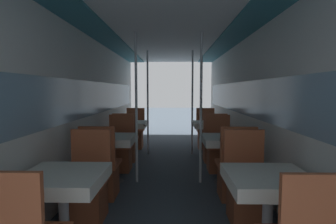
{
  "coord_description": "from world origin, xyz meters",
  "views": [
    {
      "loc": [
        0.07,
        -1.24,
        1.43
      ],
      "look_at": [
        -0.01,
        2.78,
        1.09
      ],
      "focal_mm": 28.0,
      "sensor_mm": 36.0,
      "label": 1
    }
  ],
  "objects_px": {
    "dining_table_left_0": "(63,183)",
    "chair_left_far_0": "(87,193)",
    "chair_right_near_1": "(235,176)",
    "dining_table_left_1": "(112,142)",
    "chair_left_near_1": "(102,175)",
    "support_pole_left_2": "(148,103)",
    "chair_right_near_2": "(213,147)",
    "chair_left_near_2": "(126,146)",
    "chair_left_far_2": "(135,136)",
    "dining_table_left_2": "(131,126)",
    "support_pole_left_1": "(136,109)",
    "dining_table_right_1": "(226,142)",
    "dining_table_right_2": "(210,126)",
    "chair_left_far_1": "(120,154)",
    "chair_right_far_1": "(219,154)",
    "support_pole_right_1": "(201,109)",
    "chair_right_far_0": "(247,194)",
    "dining_table_right_0": "(268,185)",
    "chair_right_far_2": "(206,136)",
    "support_pole_right_2": "(192,103)"
  },
  "relations": [
    {
      "from": "chair_left_far_2",
      "to": "dining_table_right_0",
      "type": "relative_size",
      "value": 1.36
    },
    {
      "from": "support_pole_left_1",
      "to": "chair_right_near_2",
      "type": "distance_m",
      "value": 2.01
    },
    {
      "from": "dining_table_left_2",
      "to": "chair_right_far_2",
      "type": "distance_m",
      "value": 1.89
    },
    {
      "from": "chair_left_far_0",
      "to": "support_pole_left_2",
      "type": "relative_size",
      "value": 0.43
    },
    {
      "from": "dining_table_left_0",
      "to": "dining_table_right_0",
      "type": "distance_m",
      "value": 1.76
    },
    {
      "from": "support_pole_left_1",
      "to": "chair_left_far_2",
      "type": "distance_m",
      "value": 2.58
    },
    {
      "from": "chair_left_far_2",
      "to": "support_pole_right_1",
      "type": "height_order",
      "value": "support_pole_right_1"
    },
    {
      "from": "dining_table_left_1",
      "to": "chair_left_near_1",
      "type": "distance_m",
      "value": 0.69
    },
    {
      "from": "chair_left_far_1",
      "to": "chair_right_far_0",
      "type": "xyz_separation_m",
      "value": [
        1.76,
        -1.8,
        0.0
      ]
    },
    {
      "from": "dining_table_left_2",
      "to": "dining_table_left_1",
      "type": "bearing_deg",
      "value": -90.0
    },
    {
      "from": "chair_right_near_1",
      "to": "chair_left_far_0",
      "type": "bearing_deg",
      "value": -161.3
    },
    {
      "from": "chair_right_far_1",
      "to": "support_pole_right_1",
      "type": "distance_m",
      "value": 1.11
    },
    {
      "from": "dining_table_left_0",
      "to": "chair_left_far_0",
      "type": "distance_m",
      "value": 0.69
    },
    {
      "from": "chair_left_far_0",
      "to": "support_pole_left_1",
      "type": "distance_m",
      "value": 1.52
    },
    {
      "from": "dining_table_left_0",
      "to": "chair_left_near_1",
      "type": "relative_size",
      "value": 0.74
    },
    {
      "from": "support_pole_left_2",
      "to": "dining_table_left_1",
      "type": "bearing_deg",
      "value": -102.11
    },
    {
      "from": "support_pole_left_1",
      "to": "chair_right_near_2",
      "type": "bearing_deg",
      "value": 41.12
    },
    {
      "from": "support_pole_right_1",
      "to": "chair_right_far_2",
      "type": "relative_size",
      "value": 2.33
    },
    {
      "from": "dining_table_right_1",
      "to": "dining_table_right_2",
      "type": "xyz_separation_m",
      "value": [
        0.0,
        1.8,
        0.0
      ]
    },
    {
      "from": "chair_left_near_2",
      "to": "chair_right_far_2",
      "type": "xyz_separation_m",
      "value": [
        1.76,
        1.21,
        0.0
      ]
    },
    {
      "from": "dining_table_left_0",
      "to": "chair_left_far_0",
      "type": "bearing_deg",
      "value": 90.0
    },
    {
      "from": "chair_left_far_0",
      "to": "dining_table_left_2",
      "type": "bearing_deg",
      "value": -90.0
    },
    {
      "from": "dining_table_right_1",
      "to": "chair_right_near_2",
      "type": "height_order",
      "value": "chair_right_near_2"
    },
    {
      "from": "dining_table_left_0",
      "to": "chair_left_near_1",
      "type": "xyz_separation_m",
      "value": [
        0.0,
        1.2,
        -0.33
      ]
    },
    {
      "from": "chair_right_far_1",
      "to": "chair_right_far_2",
      "type": "bearing_deg",
      "value": -90.0
    },
    {
      "from": "support_pole_left_2",
      "to": "chair_right_far_1",
      "type": "height_order",
      "value": "support_pole_left_2"
    },
    {
      "from": "chair_left_far_1",
      "to": "dining_table_left_2",
      "type": "bearing_deg",
      "value": -90.0
    },
    {
      "from": "support_pole_left_2",
      "to": "chair_left_far_1",
      "type": "bearing_deg",
      "value": -107.88
    },
    {
      "from": "chair_left_near_1",
      "to": "chair_right_far_2",
      "type": "height_order",
      "value": "same"
    },
    {
      "from": "dining_table_left_0",
      "to": "support_pole_left_2",
      "type": "distance_m",
      "value": 3.66
    },
    {
      "from": "chair_left_far_0",
      "to": "support_pole_left_1",
      "type": "xyz_separation_m",
      "value": [
        0.39,
        1.2,
        0.85
      ]
    },
    {
      "from": "chair_left_far_0",
      "to": "chair_right_far_2",
      "type": "distance_m",
      "value": 4.01
    },
    {
      "from": "chair_left_near_2",
      "to": "chair_right_far_0",
      "type": "xyz_separation_m",
      "value": [
        1.76,
        -2.4,
        0.0
      ]
    },
    {
      "from": "support_pole_left_1",
      "to": "chair_right_near_1",
      "type": "distance_m",
      "value": 1.72
    },
    {
      "from": "dining_table_left_0",
      "to": "chair_left_far_0",
      "type": "height_order",
      "value": "chair_left_far_0"
    },
    {
      "from": "dining_table_left_2",
      "to": "support_pole_right_2",
      "type": "relative_size",
      "value": 0.32
    },
    {
      "from": "dining_table_left_1",
      "to": "chair_right_near_2",
      "type": "relative_size",
      "value": 0.74
    },
    {
      "from": "chair_left_near_2",
      "to": "chair_left_far_2",
      "type": "bearing_deg",
      "value": 90.0
    },
    {
      "from": "support_pole_left_2",
      "to": "chair_right_near_2",
      "type": "distance_m",
      "value": 1.72
    },
    {
      "from": "dining_table_left_1",
      "to": "dining_table_left_2",
      "type": "bearing_deg",
      "value": 90.0
    },
    {
      "from": "chair_right_near_1",
      "to": "chair_right_far_2",
      "type": "relative_size",
      "value": 1.0
    },
    {
      "from": "chair_left_near_2",
      "to": "dining_table_right_0",
      "type": "distance_m",
      "value": 3.49
    },
    {
      "from": "chair_left_near_1",
      "to": "chair_right_far_2",
      "type": "relative_size",
      "value": 1.0
    },
    {
      "from": "chair_right_near_1",
      "to": "dining_table_right_1",
      "type": "bearing_deg",
      "value": 90.0
    },
    {
      "from": "chair_right_far_1",
      "to": "chair_right_far_0",
      "type": "bearing_deg",
      "value": 90.0
    },
    {
      "from": "support_pole_left_2",
      "to": "dining_table_right_1",
      "type": "height_order",
      "value": "support_pole_left_2"
    },
    {
      "from": "dining_table_left_2",
      "to": "support_pole_right_1",
      "type": "bearing_deg",
      "value": -52.69
    },
    {
      "from": "chair_left_near_1",
      "to": "dining_table_right_0",
      "type": "xyz_separation_m",
      "value": [
        1.76,
        -1.2,
        0.33
      ]
    },
    {
      "from": "support_pole_left_1",
      "to": "chair_left_far_2",
      "type": "height_order",
      "value": "support_pole_left_1"
    },
    {
      "from": "chair_left_far_1",
      "to": "support_pole_left_1",
      "type": "bearing_deg",
      "value": 122.66
    }
  ]
}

